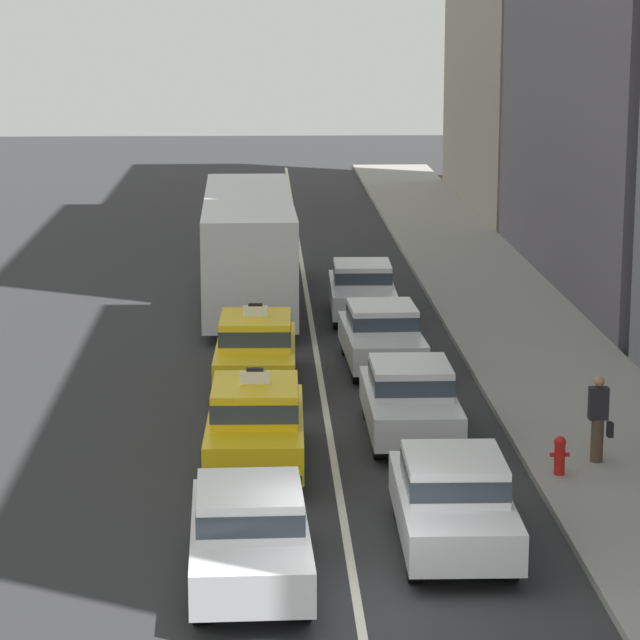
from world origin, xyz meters
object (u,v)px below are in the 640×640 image
sedan_right_fourth (362,288)px  fire_hydrant (560,454)px  sedan_right_nearest (453,498)px  pedestrian_mid_block (598,419)px  taxi_left_third (256,349)px  taxi_left_second (256,422)px  bus_left_fourth (248,243)px  sedan_left_nearest (250,532)px  sedan_right_second (410,398)px  sedan_right_third (382,334)px

sedan_right_fourth → fire_hydrant: (2.64, -14.83, -0.30)m
sedan_right_nearest → pedestrian_mid_block: bearing=51.3°
taxi_left_third → fire_hydrant: (5.59, -7.32, -0.33)m
sedan_right_fourth → fire_hydrant: 15.07m
sedan_right_nearest → fire_hydrant: (2.40, 3.32, -0.30)m
taxi_left_second → bus_left_fourth: 15.72m
sedan_left_nearest → sedan_right_second: bearing=67.5°
sedan_left_nearest → fire_hydrant: sedan_left_nearest is taller
taxi_left_third → sedan_right_nearest: 11.10m
sedan_right_second → pedestrian_mid_block: 4.00m
taxi_left_third → bus_left_fourth: size_ratio=0.41×
sedan_left_nearest → bus_left_fourth: (-0.16, 21.59, 0.97)m
taxi_left_third → sedan_right_nearest: taxi_left_third is taller
sedan_left_nearest → fire_hydrant: (5.66, 4.74, -0.30)m
pedestrian_mid_block → fire_hydrant: size_ratio=2.27×
taxi_left_third → fire_hydrant: bearing=-52.6°
bus_left_fourth → pedestrian_mid_block: bus_left_fourth is taller
sedan_right_nearest → pedestrian_mid_block: pedestrian_mid_block is taller
sedan_right_second → sedan_right_fourth: size_ratio=0.99×
sedan_right_fourth → sedan_right_third: bearing=-89.3°
sedan_right_nearest → sedan_right_fourth: (-0.24, 18.15, 0.00)m
taxi_left_second → sedan_right_third: taxi_left_second is taller
sedan_right_nearest → pedestrian_mid_block: (3.27, 4.09, 0.13)m
fire_hydrant → sedan_left_nearest: bearing=-140.1°
bus_left_fourth → fire_hydrant: bearing=-70.9°
sedan_left_nearest → taxi_left_second: 5.90m
taxi_left_second → sedan_right_second: (3.11, 1.80, -0.03)m
taxi_left_third → sedan_right_fourth: 8.07m
taxi_left_second → sedan_right_third: size_ratio=1.06×
fire_hydrant → taxi_left_third: bearing=127.4°
sedan_right_second → taxi_left_third: bearing=125.6°
pedestrian_mid_block → sedan_right_nearest: bearing=-128.7°
sedan_right_third → sedan_right_fourth: 5.93m
sedan_right_second → pedestrian_mid_block: size_ratio=2.60×
sedan_left_nearest → taxi_left_second: taxi_left_second is taller
taxi_left_second → sedan_right_fourth: bearing=77.8°
sedan_left_nearest → taxi_left_third: 12.06m
taxi_left_third → taxi_left_second: bearing=-89.9°
taxi_left_second → sedan_right_second: bearing=30.0°
sedan_left_nearest → sedan_right_third: 13.99m
taxi_left_second → sedan_right_nearest: size_ratio=1.06×
sedan_right_second → pedestrian_mid_block: pedestrian_mid_block is taller
bus_left_fourth → sedan_right_nearest: 20.48m
sedan_right_nearest → sedan_right_fourth: size_ratio=1.00×
taxi_left_third → fire_hydrant: size_ratio=6.30×
sedan_right_second → sedan_right_third: bearing=90.9°
sedan_right_third → sedan_right_second: bearing=-89.1°
sedan_left_nearest → sedan_right_third: size_ratio=1.00×
sedan_right_nearest → sedan_right_fourth: bearing=90.8°
sedan_right_nearest → taxi_left_second: bearing=125.4°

